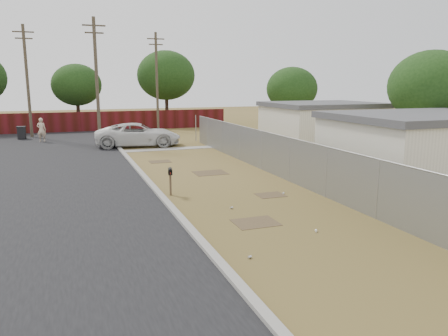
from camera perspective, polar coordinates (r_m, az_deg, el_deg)
name	(u,v)px	position (r m, az deg, el deg)	size (l,w,h in m)	color
ground	(225,187)	(18.95, 0.17, -2.45)	(120.00, 120.00, 0.00)	brown
street	(60,164)	(25.72, -20.60, 0.48)	(15.10, 60.00, 0.12)	black
chainlink_fence	(279,160)	(20.94, 7.23, 1.00)	(0.10, 27.06, 2.02)	#919499
privacy_fence	(69,122)	(42.44, -19.58, 5.67)	(30.00, 0.12, 1.80)	#4F1015
utility_poles	(97,79)	(38.05, -16.28, 11.04)	(12.60, 8.24, 9.00)	brown
houses	(366,134)	(26.14, 18.09, 4.23)	(9.30, 17.24, 3.10)	silver
horizon_trees	(145,81)	(41.48, -10.23, 11.18)	(33.32, 31.94, 7.78)	black
mailbox	(170,174)	(17.48, -7.04, -0.75)	(0.25, 0.48, 1.10)	brown
pickup_truck	(138,135)	(31.53, -11.14, 4.30)	(2.73, 5.92, 1.64)	silver
pedestrian	(41,130)	(36.03, -22.74, 4.62)	(0.67, 0.44, 1.83)	#CAB094
trash_bin	(22,133)	(38.38, -24.92, 4.21)	(0.68, 0.75, 1.03)	black
scattered_litter	(270,218)	(14.57, 6.06, -6.52)	(4.02, 5.70, 0.07)	silver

